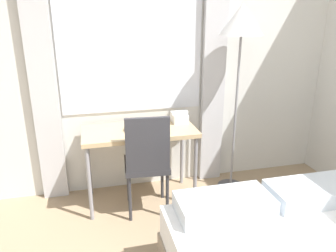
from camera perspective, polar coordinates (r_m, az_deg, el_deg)
name	(u,v)px	position (r m, az deg, el deg)	size (l,w,h in m)	color
wall_back_with_window	(155,60)	(3.34, -2.20, 11.44)	(4.73, 0.13, 2.70)	silver
desk	(139,136)	(3.13, -5.02, -1.78)	(1.07, 0.54, 0.76)	tan
desk_chair	(147,159)	(2.96, -3.68, -5.82)	(0.43, 0.43, 0.98)	#333338
standing_lamp	(241,30)	(3.22, 12.66, 15.99)	(0.40, 0.40, 1.88)	#4C4C51
telephone	(179,117)	(3.28, 1.98, 1.54)	(0.17, 0.18, 0.11)	white
book	(139,127)	(3.12, -5.00, -0.17)	(0.31, 0.24, 0.02)	#4C4238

